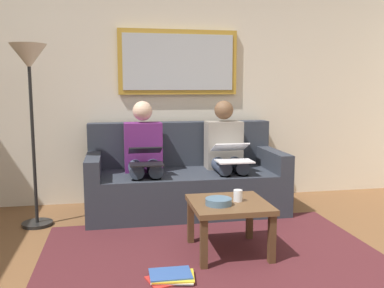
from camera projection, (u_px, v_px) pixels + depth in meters
name	position (u px, v px, depth m)	size (l,w,h in m)	color
wall_rear	(177.00, 85.00, 4.72)	(6.00, 0.12, 2.60)	beige
area_rug	(213.00, 255.00, 3.19)	(2.60, 1.80, 0.01)	#4C1E23
couch	(185.00, 180.00, 4.38)	(1.99, 0.90, 0.90)	#2D333D
framed_mirror	(178.00, 62.00, 4.59)	(1.32, 0.05, 0.71)	#B7892D
coffee_table	(229.00, 210.00, 3.22)	(0.59, 0.59, 0.40)	brown
cup	(238.00, 196.00, 3.22)	(0.07, 0.07, 0.09)	silver
bowl	(219.00, 202.00, 3.13)	(0.20, 0.20, 0.05)	slate
person_left	(226.00, 152.00, 4.35)	(0.38, 0.58, 1.14)	gray
laptop_white	(232.00, 153.00, 4.13)	(0.35, 0.40, 0.17)	white
person_right	(144.00, 154.00, 4.20)	(0.38, 0.58, 1.14)	#66236B
laptop_black	(146.00, 156.00, 3.97)	(0.32, 0.37, 0.16)	black
magazine_stack	(171.00, 277.00, 2.79)	(0.34, 0.27, 0.04)	red
standing_lamp	(30.00, 77.00, 3.71)	(0.32, 0.32, 1.66)	black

